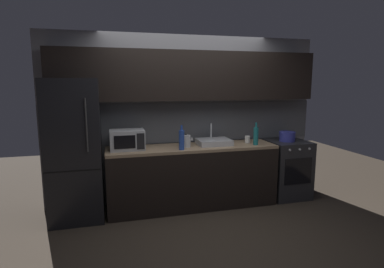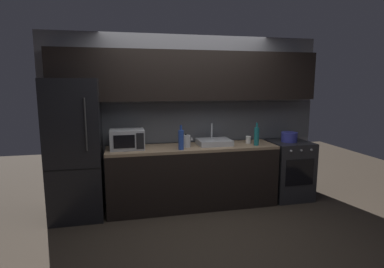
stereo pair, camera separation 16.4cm
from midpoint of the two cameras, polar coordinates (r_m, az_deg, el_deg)
The scene contains 12 objects.
ground_plane at distance 3.99m, azimuth 4.37°, elevation -17.61°, with size 10.00×10.00×0.00m, color #2D261E.
back_wall at distance 4.72m, azimuth 0.27°, elevation 6.23°, with size 4.17×0.44×2.50m.
counter_run at distance 4.63m, azimuth 1.11°, elevation -7.70°, with size 2.43×0.60×0.90m.
refrigerator at distance 4.41m, azimuth -19.47°, elevation -2.67°, with size 0.68×0.69×1.86m.
oven_range at distance 5.21m, azimuth 18.07°, elevation -6.20°, with size 0.60×0.62×0.90m.
microwave at distance 4.38m, azimuth -10.65°, elevation -0.96°, with size 0.46×0.35×0.27m.
sink_basin at distance 4.63m, azimuth 5.06°, elevation -1.46°, with size 0.48×0.38×0.30m.
kettle at distance 4.45m, azimuth -0.08°, elevation -1.28°, with size 0.17×0.14×0.19m.
wine_bottle_teal at distance 4.66m, azimuth 12.64°, elevation -0.37°, with size 0.07×0.07×0.33m.
wine_bottle_blue at distance 4.27m, azimuth -0.91°, elevation -1.01°, with size 0.07×0.07×0.34m.
mug_white at distance 4.81m, azimuth 11.16°, elevation -1.04°, with size 0.08×0.08×0.11m, color silver.
cooking_pot at distance 5.09m, azimuth 18.12°, elevation -0.52°, with size 0.25×0.25×0.15m.
Camera 2 is at (-0.99, -3.41, 1.81)m, focal length 29.37 mm.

